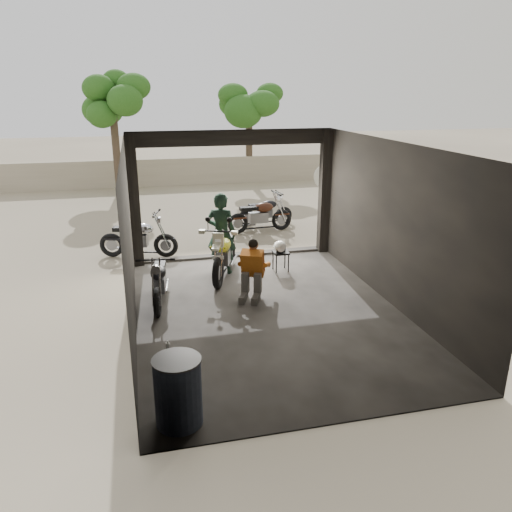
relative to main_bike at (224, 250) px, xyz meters
name	(u,v)px	position (x,y,z in m)	size (l,w,h in m)	color
ground	(268,313)	(0.47, -2.12, -0.64)	(80.00, 80.00, 0.00)	#7A6D56
garage	(261,242)	(0.47, -1.58, 0.64)	(7.00, 7.13, 3.20)	#2D2B28
boundary_wall	(188,171)	(0.47, 11.88, -0.04)	(18.00, 0.30, 1.20)	gray
tree_left	(111,92)	(-2.53, 10.38, 3.34)	(2.20, 2.20, 5.60)	#382B1E
tree_right	(249,102)	(3.27, 11.88, 2.92)	(2.20, 2.20, 5.00)	#382B1E
main_bike	(224,250)	(0.00, 0.00, 0.00)	(0.79, 1.92, 1.28)	beige
left_bike	(159,277)	(-1.53, -1.16, -0.09)	(0.67, 1.64, 1.11)	black
outside_bike_a	(138,235)	(-1.89, 1.92, -0.05)	(0.72, 1.75, 1.19)	black
outside_bike_b	(260,213)	(1.71, 3.50, -0.05)	(0.72, 1.75, 1.19)	#3C1B0E
outside_bike_c	(265,209)	(2.06, 4.22, -0.12)	(0.64, 1.55, 1.05)	black
rider	(221,234)	(-0.01, 0.27, 0.32)	(0.70, 0.46, 1.92)	black
mechanic	(252,272)	(0.32, -1.38, -0.05)	(0.60, 0.82, 1.19)	#C6671A
stool	(281,255)	(1.35, 0.04, -0.22)	(0.35, 0.35, 0.49)	black
helmet	(280,247)	(1.31, -0.01, -0.01)	(0.30, 0.31, 0.28)	white
oil_drum	(178,392)	(-1.50, -5.12, -0.17)	(0.60, 0.60, 0.94)	#435272
sign_post	(325,189)	(3.45, 2.76, 0.74)	(0.70, 0.08, 2.09)	black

